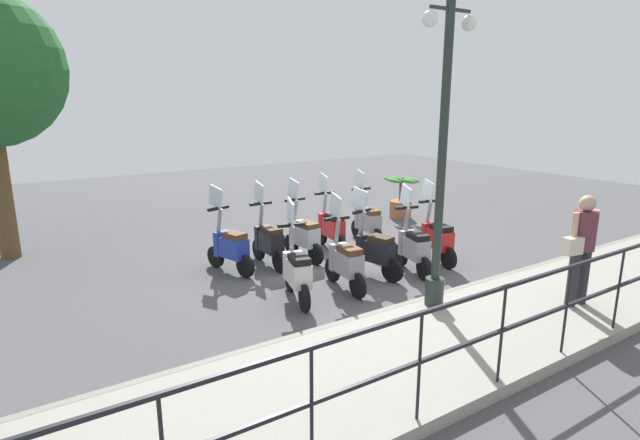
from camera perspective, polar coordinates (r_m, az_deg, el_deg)
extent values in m
plane|color=#4C4C4F|center=(9.32, 3.26, -5.23)|extent=(28.00, 28.00, 0.00)
cube|color=gray|center=(7.16, 18.85, -11.38)|extent=(2.20, 20.00, 0.15)
cube|color=gray|center=(7.78, 12.75, -8.90)|extent=(0.10, 20.00, 0.15)
cube|color=black|center=(6.25, 26.82, -4.76)|extent=(0.04, 16.00, 0.04)
cube|color=black|center=(6.41, 26.37, -8.78)|extent=(0.04, 16.00, 0.04)
cylinder|color=black|center=(7.39, 30.95, -6.86)|extent=(0.03, 0.03, 1.05)
cylinder|color=black|center=(6.43, 26.32, -9.22)|extent=(0.03, 0.03, 1.05)
cylinder|color=black|center=(5.54, 20.03, -12.27)|extent=(0.03, 0.03, 1.05)
cylinder|color=black|center=(4.75, 11.29, -16.17)|extent=(0.03, 0.03, 1.05)
cylinder|color=black|center=(4.15, -0.97, -20.79)|extent=(0.03, 0.03, 1.05)
cylinder|color=#232D28|center=(7.36, 12.93, -7.95)|extent=(0.26, 0.26, 0.40)
cylinder|color=#232D28|center=(6.90, 13.77, 6.92)|extent=(0.12, 0.12, 4.21)
cube|color=#232D28|center=(6.94, 14.71, 22.28)|extent=(0.04, 0.70, 0.04)
sphere|color=white|center=(7.18, 16.66, 20.73)|extent=(0.20, 0.20, 0.20)
sphere|color=white|center=(6.67, 12.44, 21.55)|extent=(0.20, 0.20, 0.20)
cylinder|color=#28282D|center=(8.09, 27.89, -5.68)|extent=(0.14, 0.14, 0.82)
cylinder|color=#28282D|center=(7.92, 26.91, -5.96)|extent=(0.14, 0.14, 0.82)
cylinder|color=brown|center=(7.82, 27.95, -1.06)|extent=(0.36, 0.36, 0.55)
sphere|color=tan|center=(7.74, 28.27, 1.69)|extent=(0.22, 0.22, 0.22)
cylinder|color=tan|center=(7.97, 28.85, -0.80)|extent=(0.09, 0.09, 0.52)
cylinder|color=tan|center=(7.66, 27.05, -1.13)|extent=(0.09, 0.09, 0.52)
cube|color=beige|center=(7.63, 26.90, -2.64)|extent=(0.18, 0.30, 0.24)
cylinder|color=brown|center=(11.25, -32.56, 2.43)|extent=(0.36, 0.36, 2.48)
cylinder|color=#9E5B3D|center=(13.11, 9.18, 1.21)|extent=(0.56, 0.56, 0.45)
cylinder|color=brown|center=(13.01, 9.26, 3.25)|extent=(0.10, 0.10, 0.50)
ellipsoid|color=#387A33|center=(13.15, 8.58, 4.71)|extent=(0.56, 0.16, 0.10)
ellipsoid|color=#387A33|center=(12.78, 10.06, 4.39)|extent=(0.56, 0.16, 0.10)
ellipsoid|color=#387A33|center=(12.80, 8.47, 4.47)|extent=(0.56, 0.16, 0.10)
ellipsoid|color=#387A33|center=(13.13, 10.12, 4.64)|extent=(0.56, 0.16, 0.10)
ellipsoid|color=#387A33|center=(12.98, 8.18, 4.60)|extent=(0.56, 0.16, 0.10)
ellipsoid|color=#387A33|center=(12.95, 10.43, 4.50)|extent=(0.56, 0.16, 0.10)
cylinder|color=black|center=(10.02, 11.61, -2.93)|extent=(0.41, 0.15, 0.40)
cylinder|color=black|center=(9.39, 14.46, -4.24)|extent=(0.41, 0.15, 0.40)
cube|color=#B21E1E|center=(9.56, 13.37, -2.10)|extent=(0.64, 0.38, 0.36)
cube|color=#B21E1E|center=(9.78, 12.39, -1.57)|extent=(0.17, 0.32, 0.44)
cube|color=black|center=(9.45, 13.70, -0.86)|extent=(0.44, 0.33, 0.10)
cylinder|color=gray|center=(9.74, 12.29, 0.53)|extent=(0.19, 0.10, 0.55)
cube|color=black|center=(9.68, 12.37, 2.12)|extent=(0.14, 0.44, 0.05)
cube|color=silver|center=(9.69, 12.23, 3.34)|extent=(0.39, 0.10, 0.42)
cylinder|color=black|center=(9.40, 9.23, -3.94)|extent=(0.41, 0.17, 0.40)
cylinder|color=black|center=(8.72, 11.80, -5.48)|extent=(0.41, 0.17, 0.40)
cube|color=gray|center=(8.90, 10.81, -3.13)|extent=(0.65, 0.42, 0.36)
cube|color=gray|center=(9.14, 9.92, -2.52)|extent=(0.19, 0.32, 0.44)
cube|color=black|center=(8.78, 11.10, -1.82)|extent=(0.45, 0.35, 0.10)
cylinder|color=gray|center=(9.10, 9.83, -0.28)|extent=(0.19, 0.11, 0.55)
cube|color=black|center=(9.04, 9.90, 1.42)|extent=(0.16, 0.44, 0.05)
cube|color=silver|center=(9.05, 9.77, 2.73)|extent=(0.38, 0.12, 0.42)
cylinder|color=black|center=(8.99, 3.91, -4.62)|extent=(0.41, 0.18, 0.40)
cylinder|color=black|center=(8.52, 8.27, -5.78)|extent=(0.41, 0.18, 0.40)
cube|color=black|center=(8.62, 6.53, -3.54)|extent=(0.65, 0.42, 0.36)
cube|color=black|center=(8.78, 5.01, -3.05)|extent=(0.19, 0.32, 0.44)
cube|color=black|center=(8.51, 6.95, -2.16)|extent=(0.45, 0.35, 0.10)
cylinder|color=gray|center=(8.72, 4.75, -0.74)|extent=(0.19, 0.11, 0.55)
cube|color=black|center=(8.65, 4.78, 1.03)|extent=(0.17, 0.44, 0.05)
cube|color=silver|center=(8.65, 4.49, 2.38)|extent=(0.38, 0.12, 0.42)
cylinder|color=black|center=(8.49, 1.42, -5.72)|extent=(0.41, 0.12, 0.40)
cylinder|color=black|center=(7.81, 4.32, -7.51)|extent=(0.41, 0.12, 0.40)
cube|color=gray|center=(7.98, 3.13, -4.88)|extent=(0.63, 0.34, 0.36)
cube|color=gray|center=(8.22, 2.13, -4.18)|extent=(0.15, 0.31, 0.44)
cube|color=#4C2D19|center=(7.86, 3.41, -3.44)|extent=(0.43, 0.30, 0.10)
cylinder|color=gray|center=(8.17, 1.94, -1.69)|extent=(0.19, 0.09, 0.55)
cube|color=black|center=(8.10, 1.96, 0.18)|extent=(0.11, 0.44, 0.05)
cube|color=silver|center=(8.10, 1.77, 1.65)|extent=(0.39, 0.07, 0.42)
cylinder|color=black|center=(8.10, -3.45, -6.72)|extent=(0.41, 0.18, 0.40)
cylinder|color=black|center=(7.35, -1.80, -8.88)|extent=(0.41, 0.18, 0.40)
cube|color=beige|center=(7.55, -2.52, -6.00)|extent=(0.65, 0.43, 0.36)
cube|color=beige|center=(7.80, -3.09, -5.17)|extent=(0.19, 0.32, 0.44)
cube|color=black|center=(7.41, -2.39, -4.50)|extent=(0.45, 0.35, 0.10)
cylinder|color=gray|center=(7.75, -3.24, -2.55)|extent=(0.19, 0.11, 0.55)
cube|color=black|center=(7.68, -3.27, -0.58)|extent=(0.17, 0.44, 0.05)
cube|color=silver|center=(7.69, -3.40, 0.97)|extent=(0.38, 0.13, 0.42)
cylinder|color=black|center=(11.13, 4.25, -1.02)|extent=(0.41, 0.13, 0.40)
cylinder|color=black|center=(10.44, 6.49, -2.06)|extent=(0.41, 0.13, 0.40)
cube|color=gray|center=(10.65, 5.60, -0.18)|extent=(0.63, 0.36, 0.36)
cube|color=gray|center=(10.88, 4.82, 0.26)|extent=(0.16, 0.31, 0.44)
cube|color=#4C2D19|center=(10.53, 5.83, 0.96)|extent=(0.43, 0.31, 0.10)
cylinder|color=gray|center=(10.86, 4.70, 2.15)|extent=(0.19, 0.09, 0.55)
cube|color=black|center=(10.81, 4.73, 3.58)|extent=(0.12, 0.44, 0.05)
cube|color=silver|center=(10.82, 4.59, 4.67)|extent=(0.39, 0.08, 0.42)
cylinder|color=black|center=(10.62, 0.14, -1.71)|extent=(0.41, 0.12, 0.40)
cylinder|color=black|center=(9.91, 2.32, -2.85)|extent=(0.41, 0.12, 0.40)
cube|color=#B21E1E|center=(10.12, 1.43, -0.85)|extent=(0.63, 0.34, 0.36)
cube|color=#B21E1E|center=(10.36, 0.67, -0.39)|extent=(0.15, 0.31, 0.44)
cube|color=black|center=(10.00, 1.63, 0.33)|extent=(0.43, 0.30, 0.10)
cylinder|color=gray|center=(10.33, 0.52, 1.60)|extent=(0.19, 0.09, 0.55)
cube|color=black|center=(10.28, 0.53, 3.10)|extent=(0.11, 0.44, 0.05)
cube|color=silver|center=(10.29, 0.38, 4.25)|extent=(0.39, 0.07, 0.42)
cylinder|color=black|center=(9.97, -3.29, -2.76)|extent=(0.40, 0.10, 0.40)
cylinder|color=black|center=(9.31, -0.50, -3.93)|extent=(0.40, 0.10, 0.40)
cube|color=#B7BCC6|center=(9.49, -1.67, -1.83)|extent=(0.62, 0.31, 0.36)
cube|color=#B7BCC6|center=(9.72, -2.64, -1.35)|extent=(0.14, 0.31, 0.44)
cube|color=#4C2D19|center=(9.38, -1.44, -0.57)|extent=(0.41, 0.28, 0.10)
cylinder|color=gray|center=(9.68, -2.86, 0.75)|extent=(0.19, 0.08, 0.55)
cube|color=black|center=(9.62, -2.88, 2.35)|extent=(0.09, 0.44, 0.05)
cube|color=silver|center=(9.64, -3.09, 3.57)|extent=(0.39, 0.05, 0.42)
cylinder|color=black|center=(9.67, -7.03, -3.37)|extent=(0.40, 0.08, 0.40)
cylinder|color=black|center=(8.96, -4.72, -4.69)|extent=(0.40, 0.08, 0.40)
cube|color=black|center=(9.16, -5.72, -2.47)|extent=(0.60, 0.28, 0.36)
cube|color=black|center=(9.41, -6.53, -1.94)|extent=(0.12, 0.30, 0.44)
cube|color=black|center=(9.04, -5.56, -1.18)|extent=(0.40, 0.26, 0.10)
cylinder|color=gray|center=(9.37, -6.75, 0.24)|extent=(0.18, 0.07, 0.55)
cube|color=black|center=(9.31, -6.80, 1.88)|extent=(0.06, 0.44, 0.05)
cube|color=silver|center=(9.32, -6.99, 3.15)|extent=(0.39, 0.03, 0.42)
cylinder|color=black|center=(9.38, -11.84, -4.11)|extent=(0.41, 0.19, 0.40)
cylinder|color=black|center=(8.75, -8.53, -5.26)|extent=(0.41, 0.19, 0.40)
cube|color=navy|center=(8.91, -9.97, -3.08)|extent=(0.65, 0.43, 0.36)
cube|color=navy|center=(9.13, -11.13, -2.60)|extent=(0.20, 0.32, 0.44)
cube|color=#4C2D19|center=(8.80, -9.75, -1.73)|extent=(0.46, 0.36, 0.10)
cylinder|color=gray|center=(9.08, -11.46, -0.38)|extent=(0.20, 0.12, 0.55)
cube|color=black|center=(9.02, -11.55, 1.32)|extent=(0.18, 0.44, 0.05)
cube|color=silver|center=(9.03, -11.84, 2.61)|extent=(0.38, 0.14, 0.42)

